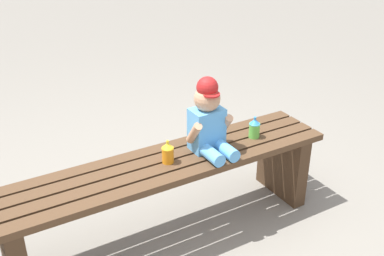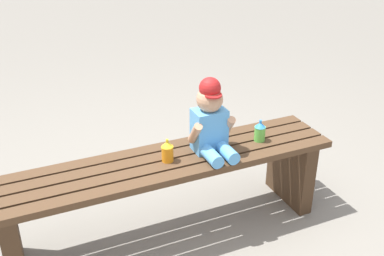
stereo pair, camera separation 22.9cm
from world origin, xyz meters
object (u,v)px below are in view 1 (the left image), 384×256
Objects in this scene: park_bench at (166,185)px; sippy_cup_left at (168,152)px; child_figure at (209,120)px; sippy_cup_right at (254,128)px.

sippy_cup_left is at bearing -64.14° from park_bench.
sippy_cup_right is (0.30, -0.01, -0.12)m from child_figure.
park_bench is 4.50× the size of child_figure.
sippy_cup_right is (0.55, -0.01, 0.20)m from park_bench.
child_figure is at bearing -1.44° from park_bench.
sippy_cup_left reaches higher than park_bench.
sippy_cup_left is at bearing 180.00° from sippy_cup_right.
park_bench is 0.41m from child_figure.
child_figure is 0.27m from sippy_cup_left.
child_figure is (0.25, -0.01, 0.32)m from park_bench.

